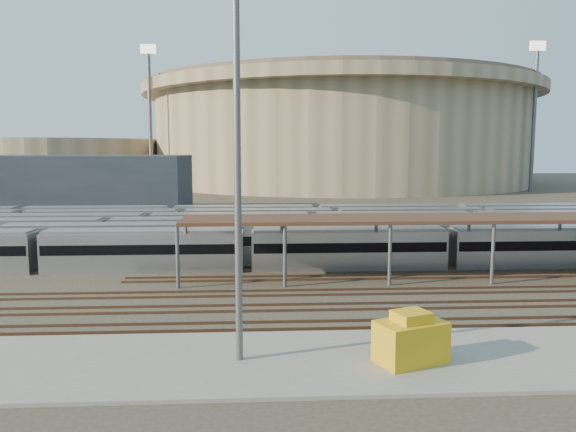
# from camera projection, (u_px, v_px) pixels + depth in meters

# --- Properties ---
(ground) EXTENTS (420.00, 420.00, 0.00)m
(ground) POSITION_uv_depth(u_px,v_px,m) (278.00, 291.00, 44.16)
(ground) COLOR #383026
(ground) RESTS_ON ground
(apron) EXTENTS (50.00, 9.00, 0.20)m
(apron) POSITION_uv_depth(u_px,v_px,m) (193.00, 363.00, 29.00)
(apron) COLOR gray
(apron) RESTS_ON ground
(subway_trains) EXTENTS (127.96, 23.90, 3.60)m
(subway_trains) POSITION_uv_depth(u_px,v_px,m) (286.00, 233.00, 62.37)
(subway_trains) COLOR #B0B0B5
(subway_trains) RESTS_ON ground
(inspection_shed) EXTENTS (60.30, 6.00, 5.30)m
(inspection_shed) POSITION_uv_depth(u_px,v_px,m) (529.00, 220.00, 48.73)
(inspection_shed) COLOR #56565B
(inspection_shed) RESTS_ON ground
(empty_tracks) EXTENTS (170.00, 9.62, 0.18)m
(empty_tracks) POSITION_uv_depth(u_px,v_px,m) (281.00, 307.00, 39.19)
(empty_tracks) COLOR #4C3323
(empty_tracks) RESTS_ON ground
(stadium) EXTENTS (124.00, 124.00, 32.50)m
(stadium) POSITION_uv_depth(u_px,v_px,m) (339.00, 132.00, 182.36)
(stadium) COLOR #9B8569
(stadium) RESTS_ON ground
(secondary_arena) EXTENTS (56.00, 56.00, 14.00)m
(secondary_arena) POSITION_uv_depth(u_px,v_px,m) (63.00, 163.00, 168.93)
(secondary_arena) COLOR #9B8569
(secondary_arena) RESTS_ON ground
(service_building) EXTENTS (42.00, 20.00, 10.00)m
(service_building) POSITION_uv_depth(u_px,v_px,m) (63.00, 185.00, 96.18)
(service_building) COLOR #1E232D
(service_building) RESTS_ON ground
(floodlight_0) EXTENTS (4.00, 1.00, 38.40)m
(floodlight_0) POSITION_uv_depth(u_px,v_px,m) (150.00, 113.00, 149.12)
(floodlight_0) COLOR #56565B
(floodlight_0) RESTS_ON ground
(floodlight_2) EXTENTS (4.00, 1.00, 38.40)m
(floodlight_2) POSITION_uv_depth(u_px,v_px,m) (534.00, 112.00, 144.67)
(floodlight_2) COLOR #56565B
(floodlight_2) RESTS_ON ground
(floodlight_3) EXTENTS (4.00, 1.00, 38.40)m
(floodlight_3) POSITION_uv_depth(u_px,v_px,m) (233.00, 122.00, 199.78)
(floodlight_3) COLOR #56565B
(floodlight_3) RESTS_ON ground
(yard_light_pole) EXTENTS (0.80, 0.36, 20.88)m
(yard_light_pole) POSITION_uv_depth(u_px,v_px,m) (237.00, 157.00, 27.98)
(yard_light_pole) COLOR #56565B
(yard_light_pole) RESTS_ON apron
(yellow_equipment) EXTENTS (3.96, 3.23, 2.14)m
(yellow_equipment) POSITION_uv_depth(u_px,v_px,m) (411.00, 342.00, 28.75)
(yellow_equipment) COLOR gold
(yellow_equipment) RESTS_ON apron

